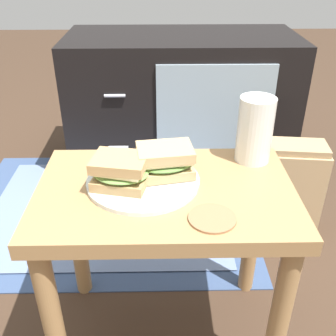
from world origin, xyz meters
name	(u,v)px	position (x,y,z in m)	size (l,w,h in m)	color
ground_plane	(166,328)	(0.00, 0.00, 0.00)	(8.00, 8.00, 0.00)	#3D2B1E
side_table	(165,221)	(0.00, 0.00, 0.37)	(0.56, 0.36, 0.46)	#A37A4C
tv_cabinet	(181,102)	(0.08, 0.95, 0.29)	(0.96, 0.46, 0.58)	black
area_rug	(108,209)	(-0.22, 0.55, 0.00)	(1.10, 0.84, 0.01)	#384C72
plate	(143,181)	(-0.05, 0.02, 0.47)	(0.25, 0.25, 0.01)	silver
sandwich_front	(121,170)	(-0.09, 0.00, 0.50)	(0.14, 0.12, 0.07)	tan
sandwich_back	(164,161)	(0.00, 0.04, 0.50)	(0.14, 0.12, 0.07)	tan
beer_glass	(255,131)	(0.21, 0.12, 0.53)	(0.08, 0.08, 0.16)	silver
coaster	(212,218)	(0.09, -0.11, 0.46)	(0.09, 0.09, 0.01)	#996B47
paper_bag	(289,189)	(0.43, 0.42, 0.17)	(0.22, 0.15, 0.35)	tan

